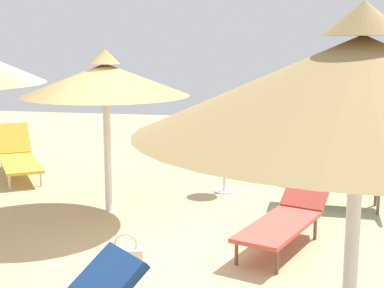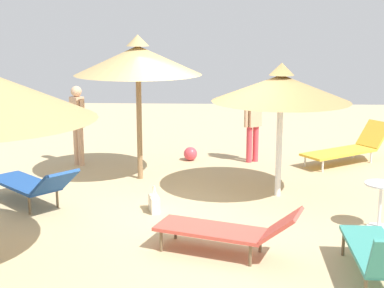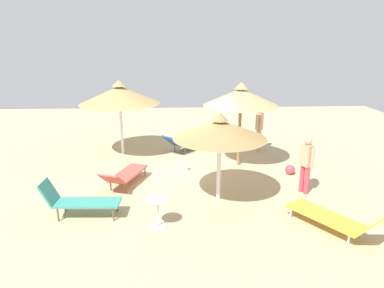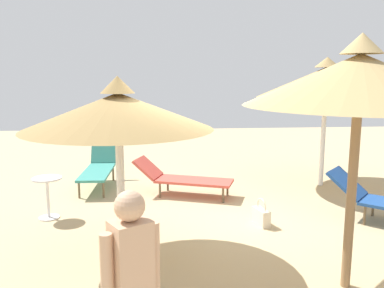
{
  "view_description": "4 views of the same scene",
  "coord_description": "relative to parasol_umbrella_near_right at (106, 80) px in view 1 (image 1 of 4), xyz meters",
  "views": [
    {
      "loc": [
        6.5,
        2.18,
        2.56
      ],
      "look_at": [
        -0.69,
        0.77,
        1.19
      ],
      "focal_mm": 53.01,
      "sensor_mm": 36.0,
      "label": 1
    },
    {
      "loc": [
        -0.16,
        9.2,
        3.15
      ],
      "look_at": [
        0.19,
        -0.09,
        1.08
      ],
      "focal_mm": 52.3,
      "sensor_mm": 36.0,
      "label": 2
    },
    {
      "loc": [
        -9.91,
        0.47,
        4.18
      ],
      "look_at": [
        -0.06,
        0.01,
        1.19
      ],
      "focal_mm": 32.18,
      "sensor_mm": 36.0,
      "label": 3
    },
    {
      "loc": [
        -0.85,
        -5.83,
        2.44
      ],
      "look_at": [
        -0.3,
        0.59,
        1.31
      ],
      "focal_mm": 37.58,
      "sensor_mm": 36.0,
      "label": 4
    }
  ],
  "objects": [
    {
      "name": "lounge_chair_far_right",
      "position": [
        0.97,
        2.68,
        -1.6
      ],
      "size": [
        2.06,
        1.23,
        0.73
      ],
      "color": "#CC4C3F",
      "rests_on": "ground"
    },
    {
      "name": "side_table_round",
      "position": [
        -1.38,
        1.57,
        -1.49
      ],
      "size": [
        0.5,
        0.5,
        0.71
      ],
      "color": "silver",
      "rests_on": "ground"
    },
    {
      "name": "parasol_umbrella_near_right",
      "position": [
        0.0,
        0.0,
        0.0
      ],
      "size": [
        2.46,
        2.46,
        2.42
      ],
      "color": "white",
      "rests_on": "ground"
    },
    {
      "name": "parasol_umbrella_edge",
      "position": [
        4.09,
        3.18,
        0.29
      ],
      "size": [
        2.95,
        2.95,
        2.8
      ],
      "color": "white",
      "rests_on": "ground"
    },
    {
      "name": "handbag",
      "position": [
        2.17,
        0.96,
        -1.82
      ],
      "size": [
        0.24,
        0.4,
        0.45
      ],
      "color": "beige",
      "rests_on": "ground"
    },
    {
      "name": "lounge_chair_center",
      "position": [
        -0.8,
        3.55,
        -1.54
      ],
      "size": [
        0.64,
        1.88,
        0.93
      ],
      "color": "teal",
      "rests_on": "ground"
    },
    {
      "name": "lounge_chair_back",
      "position": [
        -1.84,
        -2.45,
        -1.62
      ],
      "size": [
        2.19,
        1.77,
        0.86
      ],
      "color": "gold",
      "rests_on": "ground"
    },
    {
      "name": "ground",
      "position": [
        1.35,
        0.64,
        -2.02
      ],
      "size": [
        24.0,
        24.0,
        0.1
      ],
      "primitive_type": "cube",
      "color": "tan"
    }
  ]
}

